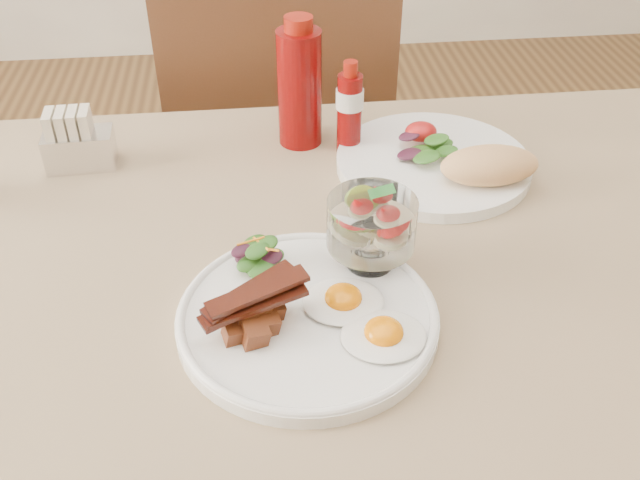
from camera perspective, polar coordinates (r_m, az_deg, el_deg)
table at (r=0.89m, az=-0.80°, el=-7.54°), size 1.33×0.88×0.75m
chair_far at (r=1.50m, az=-3.26°, el=6.72°), size 0.42×0.42×0.93m
main_plate at (r=0.77m, az=-1.00°, el=-6.27°), size 0.28×0.28×0.02m
fried_eggs at (r=0.75m, az=3.45°, el=-6.12°), size 0.15×0.16×0.02m
bacon_potato_pile at (r=0.73m, az=-5.39°, el=-5.66°), size 0.12×0.08×0.05m
side_salad at (r=0.81m, az=-4.91°, el=-1.26°), size 0.06×0.06×0.03m
fruit_cup at (r=0.79m, az=4.14°, el=1.32°), size 0.10×0.10×0.10m
second_plate at (r=1.02m, az=10.04°, el=6.19°), size 0.28×0.28×0.07m
ketchup_bottle at (r=1.05m, az=-1.64°, el=12.22°), size 0.08×0.08×0.19m
hot_sauce_bottle at (r=1.03m, az=2.37°, el=10.41°), size 0.05×0.05×0.14m
sugar_caddy at (r=1.07m, az=-18.88°, el=7.32°), size 0.10×0.06×0.09m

